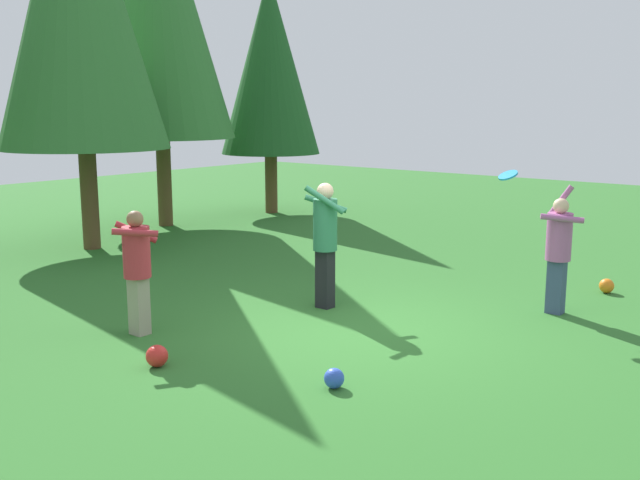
{
  "coord_description": "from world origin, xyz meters",
  "views": [
    {
      "loc": [
        -7.3,
        -5.35,
        2.85
      ],
      "look_at": [
        0.19,
        0.72,
        1.05
      ],
      "focal_mm": 40.86,
      "sensor_mm": 36.0,
      "label": 1
    }
  ],
  "objects": [
    {
      "name": "ground_plane",
      "position": [
        0.0,
        0.0,
        0.0
      ],
      "size": [
        40.0,
        40.0,
        0.0
      ],
      "primitive_type": "plane",
      "color": "#2D6B28"
    },
    {
      "name": "person_thrower",
      "position": [
        2.33,
        -1.75,
        0.95
      ],
      "size": [
        0.64,
        0.63,
        1.77
      ],
      "rotation": [
        0.0,
        0.0,
        2.05
      ],
      "color": "#38476B",
      "rests_on": "ground_plane"
    },
    {
      "name": "person_catcher",
      "position": [
        0.54,
        0.91,
        1.07
      ],
      "size": [
        0.73,
        0.76,
        1.78
      ],
      "rotation": [
        0.0,
        0.0,
        -0.94
      ],
      "color": "black",
      "rests_on": "ground_plane"
    },
    {
      "name": "person_bystander",
      "position": [
        -1.89,
        1.96,
        0.93
      ],
      "size": [
        0.72,
        0.71,
        1.57
      ],
      "rotation": [
        0.0,
        0.0,
        -0.67
      ],
      "color": "gray",
      "rests_on": "ground_plane"
    },
    {
      "name": "frisbee",
      "position": [
        2.0,
        -1.11,
        1.9
      ],
      "size": [
        0.34,
        0.35,
        0.14
      ],
      "color": "#2393D1"
    },
    {
      "name": "ball_red",
      "position": [
        -2.49,
        0.86,
        0.12
      ],
      "size": [
        0.25,
        0.25,
        0.25
      ],
      "primitive_type": "sphere",
      "color": "red",
      "rests_on": "ground_plane"
    },
    {
      "name": "ball_orange",
      "position": [
        3.89,
        -1.95,
        0.11
      ],
      "size": [
        0.22,
        0.22,
        0.22
      ],
      "primitive_type": "sphere",
      "color": "orange",
      "rests_on": "ground_plane"
    },
    {
      "name": "ball_blue",
      "position": [
        -1.75,
        -1.04,
        0.11
      ],
      "size": [
        0.21,
        0.21,
        0.21
      ],
      "primitive_type": "sphere",
      "color": "blue",
      "rests_on": "ground_plane"
    },
    {
      "name": "tree_far_right",
      "position": [
        6.87,
        7.8,
        3.85
      ],
      "size": [
        2.58,
        2.58,
        6.16
      ],
      "color": "brown",
      "rests_on": "ground_plane"
    },
    {
      "name": "tree_right",
      "position": [
        3.73,
        8.34,
        5.07
      ],
      "size": [
        3.4,
        3.4,
        8.11
      ],
      "color": "brown",
      "rests_on": "ground_plane"
    }
  ]
}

